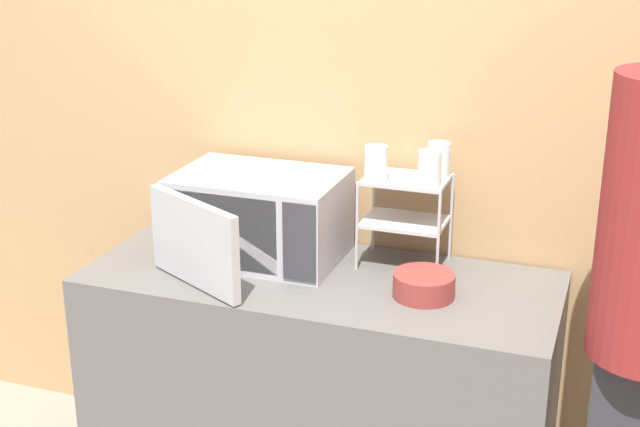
{
  "coord_description": "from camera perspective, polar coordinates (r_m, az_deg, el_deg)",
  "views": [
    {
      "loc": [
        0.9,
        -2.2,
        2.05
      ],
      "look_at": [
        -0.01,
        0.35,
        1.1
      ],
      "focal_mm": 50.0,
      "sensor_mm": 36.0,
      "label": 1
    }
  ],
  "objects": [
    {
      "name": "glass_back_right",
      "position": [
        2.93,
        7.63,
        3.45
      ],
      "size": [
        0.07,
        0.07,
        0.11
      ],
      "color": "silver",
      "rests_on": "dish_rack"
    },
    {
      "name": "microwave",
      "position": [
        3.02,
        -4.11,
        -0.23
      ],
      "size": [
        0.57,
        0.61,
        0.29
      ],
      "color": "#ADADB2",
      "rests_on": "counter"
    },
    {
      "name": "bowl",
      "position": [
        2.78,
        6.66,
        -4.59
      ],
      "size": [
        0.19,
        0.19,
        0.08
      ],
      "color": "maroon",
      "rests_on": "counter"
    },
    {
      "name": "dish_rack",
      "position": [
        2.94,
        5.48,
        0.69
      ],
      "size": [
        0.28,
        0.21,
        0.31
      ],
      "color": "#B2B2B7",
      "rests_on": "counter"
    },
    {
      "name": "glass_front_left",
      "position": [
        2.87,
        3.6,
        3.23
      ],
      "size": [
        0.07,
        0.07,
        0.11
      ],
      "color": "silver",
      "rests_on": "dish_rack"
    },
    {
      "name": "glass_front_right",
      "position": [
        2.83,
        7.03,
        2.88
      ],
      "size": [
        0.07,
        0.07,
        0.11
      ],
      "color": "silver",
      "rests_on": "dish_rack"
    },
    {
      "name": "wall_back",
      "position": [
        3.11,
        2.23,
        5.43
      ],
      "size": [
        8.0,
        0.06,
        2.6
      ],
      "color": "tan",
      "rests_on": "ground_plane"
    },
    {
      "name": "counter",
      "position": [
        3.12,
        -0.0,
        -11.54
      ],
      "size": [
        1.54,
        0.63,
        0.89
      ],
      "color": "#595654",
      "rests_on": "ground_plane"
    }
  ]
}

